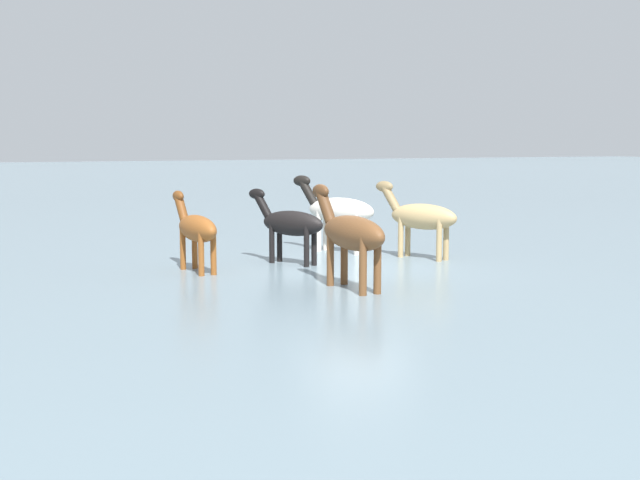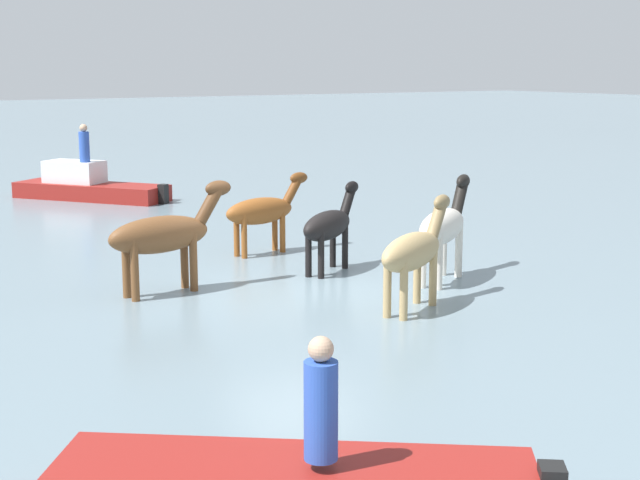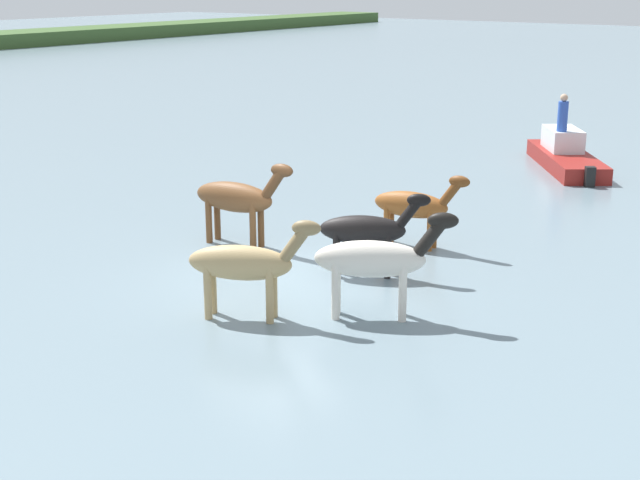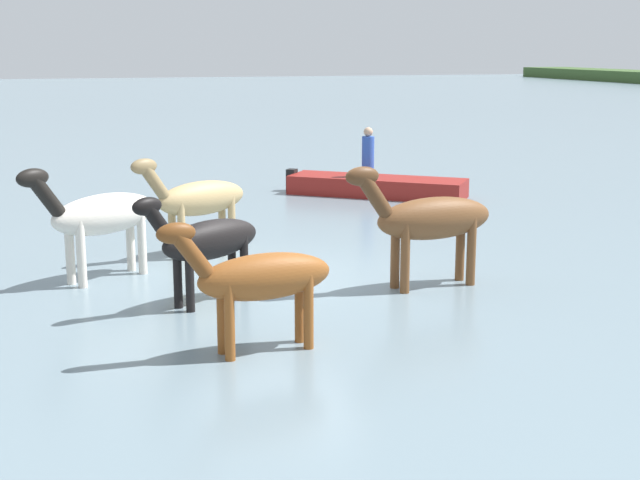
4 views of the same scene
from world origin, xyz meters
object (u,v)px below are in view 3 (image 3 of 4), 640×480
at_px(horse_gray_outer, 237,198).
at_px(horse_dun_straggler, 367,230).
at_px(boat_launch_far, 565,158).
at_px(horse_lead, 414,205).
at_px(person_spotter_bow, 563,114).
at_px(horse_chestnut_trailing, 245,263).
at_px(horse_dark_mare, 375,260).

bearing_deg(horse_gray_outer, horse_dun_straggler, -8.01).
bearing_deg(boat_launch_far, horse_gray_outer, 131.53).
bearing_deg(horse_lead, horse_dun_straggler, -91.63).
bearing_deg(horse_dun_straggler, boat_launch_far, 63.95).
bearing_deg(horse_lead, horse_gray_outer, -153.55).
bearing_deg(person_spotter_bow, horse_dun_straggler, -175.81).
bearing_deg(horse_dun_straggler, horse_gray_outer, 149.03).
bearing_deg(person_spotter_bow, horse_lead, -176.30).
relative_size(horse_chestnut_trailing, horse_lead, 1.03).
bearing_deg(person_spotter_bow, horse_chestnut_trailing, -178.14).
bearing_deg(horse_dark_mare, person_spotter_bow, 67.84).
bearing_deg(horse_lead, person_spotter_bow, 85.76).
xyz_separation_m(horse_chestnut_trailing, horse_lead, (5.69, -0.15, -0.07)).
xyz_separation_m(boat_launch_far, person_spotter_bow, (-0.19, 0.13, 1.43)).
bearing_deg(horse_dark_mare, boat_launch_far, 67.24).
bearing_deg(horse_gray_outer, person_spotter_bow, 71.48).
bearing_deg(horse_gray_outer, horse_lead, 27.73).
xyz_separation_m(horse_gray_outer, horse_dark_mare, (-1.99, -5.02, -0.02)).
height_order(horse_dun_straggler, person_spotter_bow, person_spotter_bow).
height_order(horse_dark_mare, person_spotter_bow, person_spotter_bow).
relative_size(horse_dark_mare, person_spotter_bow, 2.01).
height_order(horse_gray_outer, boat_launch_far, horse_gray_outer).
bearing_deg(horse_gray_outer, horse_chestnut_trailing, -53.77).
xyz_separation_m(horse_dun_straggler, boat_launch_far, (12.90, 0.80, -0.65)).
height_order(horse_chestnut_trailing, boat_launch_far, horse_chestnut_trailing).
height_order(horse_gray_outer, horse_lead, horse_gray_outer).
relative_size(horse_dark_mare, boat_launch_far, 0.49).
bearing_deg(horse_dun_straggler, horse_dark_mare, -82.59).
height_order(boat_launch_far, person_spotter_bow, person_spotter_bow).
bearing_deg(horse_chestnut_trailing, boat_launch_far, 65.51).
xyz_separation_m(horse_dun_straggler, person_spotter_bow, (12.71, 0.93, 0.78)).
distance_m(horse_gray_outer, horse_dark_mare, 5.40).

